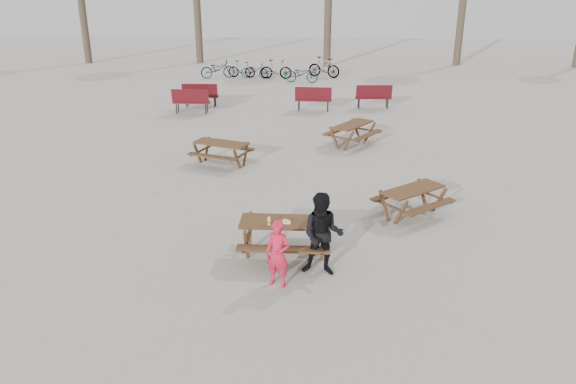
# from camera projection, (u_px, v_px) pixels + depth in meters

# --- Properties ---
(ground) EXTENTS (80.00, 80.00, 0.00)m
(ground) POSITION_uv_depth(u_px,v_px,m) (285.00, 255.00, 11.48)
(ground) COLOR gray
(ground) RESTS_ON ground
(main_picnic_table) EXTENTS (1.80, 1.45, 0.78)m
(main_picnic_table) POSITION_uv_depth(u_px,v_px,m) (285.00, 229.00, 11.26)
(main_picnic_table) COLOR #3C2215
(main_picnic_table) RESTS_ON ground
(food_tray) EXTENTS (0.18, 0.11, 0.03)m
(food_tray) POSITION_uv_depth(u_px,v_px,m) (286.00, 222.00, 11.09)
(food_tray) COLOR white
(food_tray) RESTS_ON main_picnic_table
(bread_roll) EXTENTS (0.14, 0.06, 0.05)m
(bread_roll) POSITION_uv_depth(u_px,v_px,m) (286.00, 220.00, 11.07)
(bread_roll) COLOR tan
(bread_roll) RESTS_ON food_tray
(soda_bottle) EXTENTS (0.07, 0.07, 0.17)m
(soda_bottle) POSITION_uv_depth(u_px,v_px,m) (269.00, 221.00, 10.99)
(soda_bottle) COLOR silver
(soda_bottle) RESTS_ON main_picnic_table
(child) EXTENTS (0.55, 0.46, 1.29)m
(child) POSITION_uv_depth(u_px,v_px,m) (278.00, 254.00, 10.16)
(child) COLOR red
(child) RESTS_ON ground
(adult) EXTENTS (0.86, 0.71, 1.64)m
(adult) POSITION_uv_depth(u_px,v_px,m) (323.00, 235.00, 10.50)
(adult) COLOR black
(adult) RESTS_ON ground
(picnic_table_east) EXTENTS (2.03, 1.99, 0.68)m
(picnic_table_east) POSITION_uv_depth(u_px,v_px,m) (412.00, 202.00, 13.24)
(picnic_table_east) COLOR #3C2215
(picnic_table_east) RESTS_ON ground
(picnic_table_north) EXTENTS (1.95, 1.76, 0.69)m
(picnic_table_north) POSITION_uv_depth(u_px,v_px,m) (222.00, 153.00, 16.74)
(picnic_table_north) COLOR #3C2215
(picnic_table_north) RESTS_ON ground
(picnic_table_far) EXTENTS (2.04, 2.13, 0.71)m
(picnic_table_far) POSITION_uv_depth(u_px,v_px,m) (352.00, 134.00, 18.66)
(picnic_table_far) COLOR #3C2215
(picnic_table_far) RESTS_ON ground
(park_bench_row) EXTENTS (9.01, 1.87, 1.03)m
(park_bench_row) POSITION_uv_depth(u_px,v_px,m) (270.00, 98.00, 23.31)
(park_bench_row) COLOR maroon
(park_bench_row) RESTS_ON ground
(bicycle_row) EXTENTS (7.66, 2.60, 1.10)m
(bicycle_row) POSITION_uv_depth(u_px,v_px,m) (271.00, 70.00, 30.12)
(bicycle_row) COLOR black
(bicycle_row) RESTS_ON ground
(fallen_leaves) EXTENTS (11.00, 11.00, 0.01)m
(fallen_leaves) POSITION_uv_depth(u_px,v_px,m) (312.00, 208.00, 13.77)
(fallen_leaves) COLOR gold
(fallen_leaves) RESTS_ON ground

